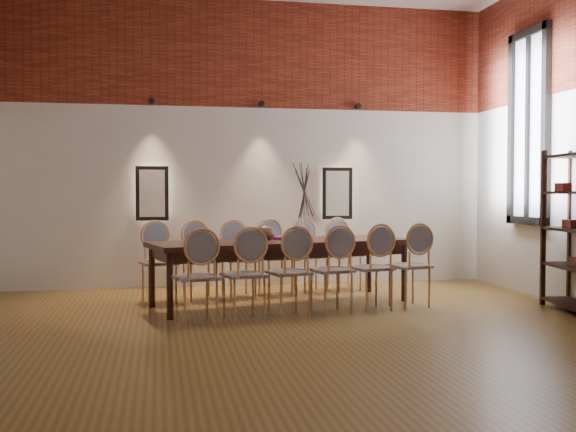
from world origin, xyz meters
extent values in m
cube|color=olive|center=(0.00, 0.00, -0.01)|extent=(7.00, 7.00, 0.02)
cube|color=silver|center=(0.00, 3.55, 2.00)|extent=(7.00, 0.10, 4.00)
cube|color=silver|center=(0.00, -3.55, 2.00)|extent=(7.00, 0.10, 4.00)
cube|color=maroon|center=(0.00, 3.48, 3.25)|extent=(7.00, 0.02, 1.50)
cube|color=#FFEAC6|center=(-1.30, 3.45, 1.30)|extent=(0.36, 0.06, 0.66)
cube|color=#FFEAC6|center=(1.30, 3.45, 1.30)|extent=(0.36, 0.06, 0.66)
cylinder|color=black|center=(-1.30, 3.42, 2.55)|extent=(0.08, 0.10, 0.08)
cylinder|color=black|center=(0.20, 3.42, 2.55)|extent=(0.08, 0.10, 0.08)
cylinder|color=black|center=(1.60, 3.42, 2.55)|extent=(0.08, 0.10, 0.08)
cube|color=silver|center=(3.46, 2.00, 2.15)|extent=(0.02, 0.78, 2.38)
cube|color=black|center=(3.44, 2.00, 2.15)|extent=(0.08, 0.90, 2.50)
cube|color=black|center=(3.44, 2.00, 2.15)|extent=(0.06, 0.06, 2.40)
cube|color=#381812|center=(0.20, 1.83, 0.38)|extent=(3.18, 1.65, 0.75)
cylinder|color=silver|center=(0.48, 1.90, 0.90)|extent=(0.14, 0.14, 0.30)
ellipsoid|color=brown|center=(-0.02, 1.73, 0.84)|extent=(0.24, 0.24, 0.18)
cube|color=#8F1361|center=(0.25, 2.02, 0.77)|extent=(0.29, 0.24, 0.03)
camera|label=1|loc=(-1.22, -5.91, 1.31)|focal=42.00mm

